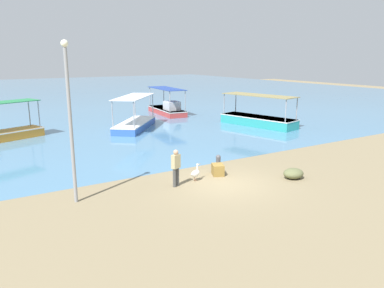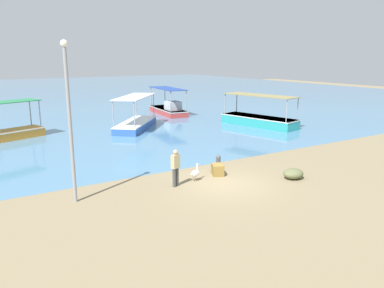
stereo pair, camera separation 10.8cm
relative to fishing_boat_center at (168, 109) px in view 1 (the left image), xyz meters
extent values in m
plane|color=#817153|center=(-7.73, -20.05, -0.58)|extent=(120.00, 120.00, 0.00)
cube|color=teal|center=(-7.73, 27.95, -0.58)|extent=(110.00, 90.00, 0.00)
cube|color=#BF3D3A|center=(0.02, 0.24, -0.29)|extent=(2.39, 6.12, 0.56)
cube|color=silver|center=(0.02, 0.24, -0.05)|extent=(2.43, 6.16, 0.08)
cylinder|color=#99999E|center=(-0.50, 3.04, 0.97)|extent=(0.08, 0.08, 1.97)
cylinder|color=#99999E|center=(1.07, 2.89, 0.97)|extent=(0.08, 0.08, 1.97)
cylinder|color=#99999E|center=(-1.03, -2.41, 0.97)|extent=(0.08, 0.08, 1.97)
cylinder|color=#99999E|center=(0.54, -2.56, 0.97)|extent=(0.08, 0.08, 1.97)
cube|color=navy|center=(0.02, 0.24, 1.98)|extent=(2.47, 5.93, 0.05)
cube|color=silver|center=(-0.11, -1.10, 0.41)|extent=(1.42, 1.66, 0.84)
cube|color=orange|center=(-15.26, -4.62, -0.26)|extent=(5.32, 3.26, 0.63)
cube|color=silver|center=(-15.26, -4.62, 0.02)|extent=(5.37, 3.31, 0.08)
cylinder|color=#99999E|center=(-13.34, -3.19, 1.04)|extent=(0.08, 0.08, 1.95)
cylinder|color=#99999E|center=(-12.88, -4.43, 1.04)|extent=(0.08, 0.08, 1.95)
cube|color=#257644|center=(-15.26, -4.62, 2.04)|extent=(5.17, 3.28, 0.05)
cube|color=teal|center=(3.46, -9.63, -0.19)|extent=(3.36, 6.88, 0.77)
cube|color=silver|center=(3.46, -9.63, 0.16)|extent=(3.41, 6.93, 0.08)
cylinder|color=#99999E|center=(1.96, -6.83, 1.08)|extent=(0.08, 0.08, 1.75)
cylinder|color=#99999E|center=(3.55, -6.45, 1.08)|extent=(0.08, 0.08, 1.75)
cylinder|color=#99999E|center=(3.38, -12.80, 1.08)|extent=(0.08, 0.08, 1.75)
cylinder|color=#99999E|center=(4.97, -12.42, 1.08)|extent=(0.08, 0.08, 1.75)
cube|color=olive|center=(3.46, -9.63, 1.97)|extent=(3.41, 6.71, 0.05)
cube|color=blue|center=(-5.89, -5.49, -0.28)|extent=(5.34, 5.89, 0.58)
cube|color=silver|center=(-5.89, -5.49, -0.03)|extent=(5.39, 5.95, 0.08)
cylinder|color=#99999E|center=(-4.71, -2.81, 0.99)|extent=(0.08, 0.08, 1.97)
cylinder|color=#99999E|center=(-3.48, -3.84, 0.99)|extent=(0.08, 0.08, 1.97)
cylinder|color=#99999E|center=(-8.31, -7.14, 0.99)|extent=(0.08, 0.08, 1.97)
cylinder|color=#99999E|center=(-7.08, -8.17, 0.99)|extent=(0.08, 0.08, 1.97)
cube|color=silver|center=(-5.89, -5.49, 2.00)|extent=(5.29, 5.80, 0.05)
cylinder|color=#E0997A|center=(-8.67, -18.98, -0.47)|extent=(0.03, 0.03, 0.22)
cylinder|color=#E0997A|center=(-8.63, -19.07, -0.47)|extent=(0.03, 0.03, 0.22)
ellipsoid|color=white|center=(-8.62, -19.01, -0.22)|extent=(0.62, 0.47, 0.32)
ellipsoid|color=white|center=(-8.86, -19.11, -0.20)|extent=(0.19, 0.17, 0.10)
cylinder|color=white|center=(-8.48, -18.95, 0.00)|extent=(0.07, 0.07, 0.26)
sphere|color=white|center=(-8.48, -18.95, 0.17)|extent=(0.11, 0.11, 0.11)
cone|color=#E5933F|center=(-8.33, -18.89, 0.16)|extent=(0.30, 0.17, 0.06)
cylinder|color=gray|center=(-14.07, -18.71, 2.43)|extent=(0.14, 0.14, 6.02)
sphere|color=#EAEACC|center=(-14.07, -18.71, 5.56)|extent=(0.28, 0.28, 0.28)
cylinder|color=#47474C|center=(-6.50, -17.86, -0.30)|extent=(0.24, 0.24, 0.55)
sphere|color=#4C4C51|center=(-6.50, -17.86, 0.00)|extent=(0.25, 0.25, 0.25)
cylinder|color=#434443|center=(-9.68, -19.17, -0.15)|extent=(0.16, 0.16, 0.85)
cylinder|color=#434443|center=(-9.85, -19.23, -0.15)|extent=(0.16, 0.16, 0.85)
cube|color=tan|center=(-9.76, -19.20, 0.58)|extent=(0.45, 0.34, 0.62)
sphere|color=tan|center=(-9.76, -19.20, 1.00)|extent=(0.22, 0.22, 0.22)
ellipsoid|color=#60643F|center=(-4.46, -21.15, -0.33)|extent=(1.01, 0.86, 0.49)
cube|color=olive|center=(-7.21, -18.83, -0.31)|extent=(0.77, 0.86, 0.54)
camera|label=1|loc=(-17.47, -33.11, 5.09)|focal=35.00mm
camera|label=2|loc=(-17.38, -33.16, 5.09)|focal=35.00mm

